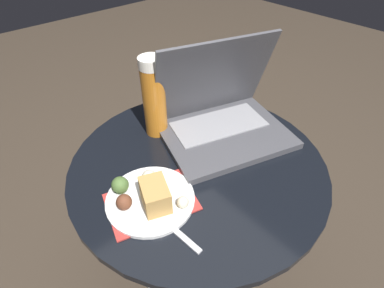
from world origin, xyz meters
name	(u,v)px	position (x,y,z in m)	size (l,w,h in m)	color
ground_plane	(196,266)	(0.00, 0.00, 0.00)	(6.00, 6.00, 0.00)	#382D23
table	(197,202)	(0.00, 0.00, 0.37)	(0.65, 0.65, 0.53)	#9E9EA3
napkin	(151,202)	(-0.17, -0.03, 0.54)	(0.22, 0.18, 0.00)	#B7332D
laptop	(221,116)	(0.13, 0.05, 0.59)	(0.40, 0.35, 0.26)	#47474C
beer_glass	(153,98)	(0.00, 0.17, 0.65)	(0.06, 0.06, 0.22)	#C6701E
snack_plate	(149,196)	(-0.17, -0.02, 0.55)	(0.20, 0.20, 0.06)	white
fork	(164,221)	(-0.18, -0.08, 0.54)	(0.03, 0.18, 0.00)	silver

